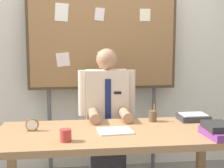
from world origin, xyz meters
name	(u,v)px	position (x,y,z in m)	size (l,w,h in m)	color
back_wall	(101,51)	(0.00, 1.21, 1.35)	(6.40, 0.08, 2.70)	silver
desk	(115,141)	(0.00, 0.00, 0.67)	(1.85, 0.80, 0.75)	#9E754C
person	(107,125)	(0.00, 0.59, 0.65)	(0.55, 0.56, 1.39)	#2D2D33
bulletin_board	(103,37)	(0.00, 1.00, 1.51)	(1.60, 0.09, 2.12)	#4C3823
book_stack	(219,131)	(0.74, -0.24, 0.80)	(0.21, 0.30, 0.10)	#72337F
open_notebook	(115,131)	(0.00, -0.02, 0.76)	(0.26, 0.21, 0.01)	silver
desk_clock	(32,125)	(-0.64, 0.08, 0.80)	(0.10, 0.04, 0.10)	olive
coffee_mug	(66,135)	(-0.38, -0.22, 0.80)	(0.08, 0.08, 0.09)	#B23833
pen_holder	(153,116)	(0.37, 0.26, 0.80)	(0.07, 0.07, 0.16)	brown
paper_tray	(193,117)	(0.74, 0.26, 0.78)	(0.26, 0.20, 0.06)	#333338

